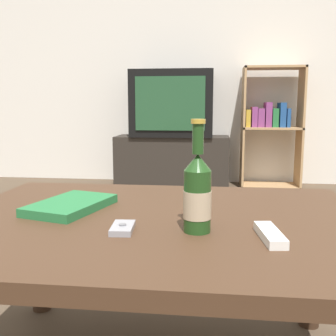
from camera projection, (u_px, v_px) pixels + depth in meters
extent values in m
cube|color=silver|center=(200.00, 51.00, 3.87)|extent=(8.00, 0.05, 2.60)
cube|color=#422B1C|center=(156.00, 224.00, 1.03)|extent=(1.11, 0.82, 0.04)
cylinder|color=#382417|center=(40.00, 254.00, 1.47)|extent=(0.07, 0.07, 0.44)
cylinder|color=#382417|center=(312.00, 266.00, 1.36)|extent=(0.07, 0.07, 0.44)
cube|color=#28231E|center=(172.00, 161.00, 3.79)|extent=(1.07, 0.40, 0.48)
cube|color=black|center=(173.00, 104.00, 3.71)|extent=(0.76, 0.44, 0.61)
cube|color=#234C2D|center=(170.00, 104.00, 3.49)|extent=(0.62, 0.01, 0.48)
cube|color=tan|center=(243.00, 128.00, 3.73)|extent=(0.02, 0.30, 1.13)
cube|color=tan|center=(300.00, 128.00, 3.67)|extent=(0.02, 0.30, 1.13)
cube|color=tan|center=(269.00, 185.00, 3.78)|extent=(0.55, 0.30, 0.02)
cube|color=tan|center=(271.00, 128.00, 3.70)|extent=(0.55, 0.30, 0.02)
cube|color=tan|center=(274.00, 68.00, 3.61)|extent=(0.55, 0.30, 0.02)
cube|color=#B7932D|center=(248.00, 118.00, 3.71)|extent=(0.04, 0.21, 0.16)
cube|color=#7F3875|center=(254.00, 117.00, 3.70)|extent=(0.05, 0.21, 0.19)
cube|color=#7F3875|center=(260.00, 118.00, 3.69)|extent=(0.06, 0.21, 0.17)
cube|color=#7F3875|center=(268.00, 115.00, 3.68)|extent=(0.06, 0.21, 0.23)
cube|color=#236B38|center=(274.00, 118.00, 3.68)|extent=(0.05, 0.21, 0.17)
cube|color=navy|center=(282.00, 115.00, 3.67)|extent=(0.05, 0.21, 0.23)
cube|color=navy|center=(287.00, 118.00, 3.67)|extent=(0.03, 0.21, 0.17)
cylinder|color=#1E4219|center=(197.00, 201.00, 0.90)|extent=(0.06, 0.06, 0.14)
cylinder|color=tan|center=(197.00, 204.00, 0.90)|extent=(0.06, 0.06, 0.06)
cone|color=#1E4219|center=(198.00, 162.00, 0.89)|extent=(0.06, 0.06, 0.04)
cylinder|color=#1E4219|center=(198.00, 139.00, 0.88)|extent=(0.03, 0.03, 0.07)
cylinder|color=#B79333|center=(198.00, 121.00, 0.87)|extent=(0.03, 0.03, 0.01)
cube|color=gray|center=(123.00, 228.00, 0.91)|extent=(0.06, 0.10, 0.01)
cylinder|color=slate|center=(123.00, 225.00, 0.91)|extent=(0.02, 0.02, 0.00)
cube|color=white|center=(270.00, 235.00, 0.86)|extent=(0.06, 0.15, 0.02)
cube|color=#236B38|center=(71.00, 205.00, 1.10)|extent=(0.22, 0.28, 0.02)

